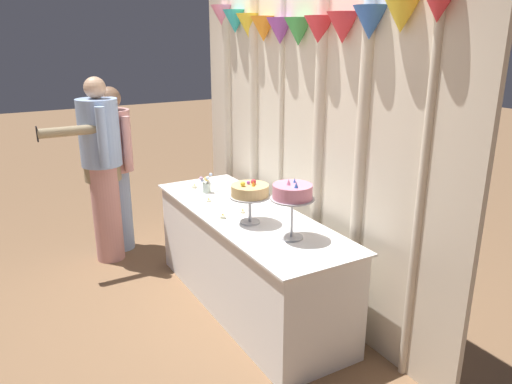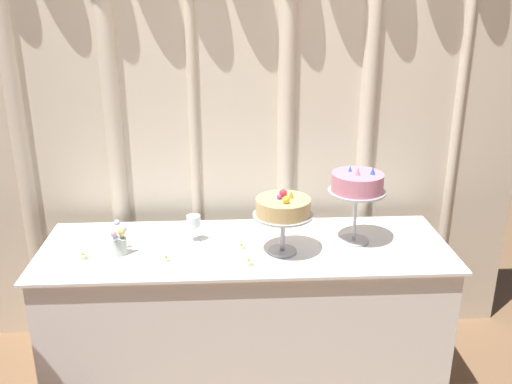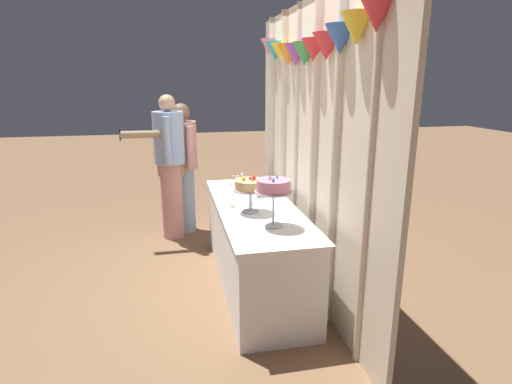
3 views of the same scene
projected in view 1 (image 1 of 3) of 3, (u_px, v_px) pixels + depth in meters
The scene contains 14 objects.
ground_plane at pixel (237, 307), 3.96m from camera, with size 24.00×24.00×0.00m, color #846042.
draped_curtain at pixel (298, 121), 3.81m from camera, with size 3.24×0.22×2.56m.
cake_table at pixel (248, 260), 3.88m from camera, with size 2.09×0.70×0.79m.
cake_display_nearleft at pixel (250, 192), 3.50m from camera, with size 0.30×0.30×0.32m.
cake_display_nearright at pixel (292, 194), 3.21m from camera, with size 0.29×0.29×0.41m.
wine_glass at pixel (240, 189), 3.98m from camera, with size 0.07×0.07×0.14m.
flower_vase at pixel (207, 185), 4.23m from camera, with size 0.08×0.13×0.17m.
tealight_far_left at pixel (194, 187), 4.37m from camera, with size 0.05×0.05×0.04m.
tealight_near_left at pixel (209, 201), 4.01m from camera, with size 0.04×0.04×0.03m.
tealight_near_right at pixel (243, 212), 3.76m from camera, with size 0.04×0.04×0.03m.
tealight_far_right at pixel (223, 217), 3.65m from camera, with size 0.04×0.04×0.04m.
guest_man_dark_suit at pixel (102, 164), 4.53m from camera, with size 0.53×0.40×1.74m.
guest_man_pink_jacket at pixel (115, 164), 4.79m from camera, with size 0.49×0.46×1.63m.
guest_girl_blue_dress at pixel (102, 173), 4.62m from camera, with size 0.49×0.74×1.55m.
Camera 1 is at (3.10, -1.60, 2.10)m, focal length 34.63 mm.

